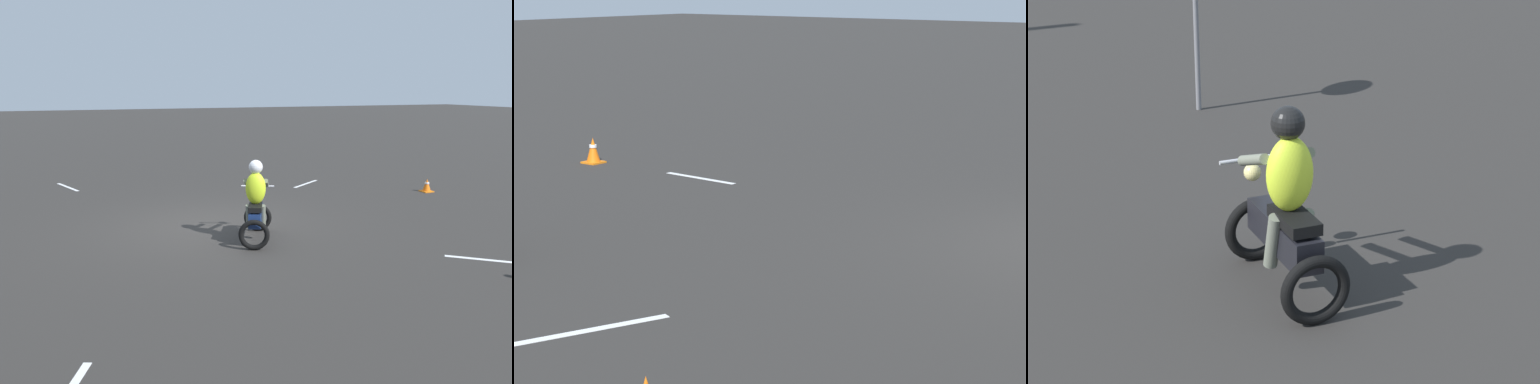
# 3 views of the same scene
# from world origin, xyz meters

# --- Properties ---
(motorcycle_rider_background) EXTENTS (1.52, 1.20, 1.66)m
(motorcycle_rider_background) POSITION_xyz_m (6.42, 5.11, 0.73)
(motorcycle_rider_background) COLOR black
(motorcycle_rider_background) RESTS_ON ground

